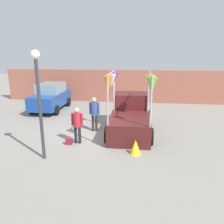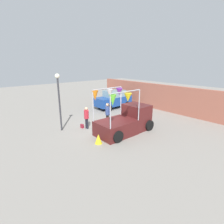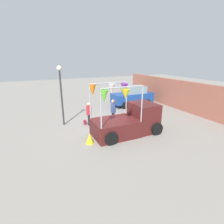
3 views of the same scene
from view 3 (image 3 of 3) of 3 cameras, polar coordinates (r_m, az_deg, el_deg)
The scene contains 9 objects.
ground_plane at distance 12.04m, azimuth -1.57°, elevation -4.67°, with size 60.00×60.00×0.00m, color gray.
vendor_truck at distance 10.79m, azimuth 5.92°, elevation -2.52°, with size 2.36×4.06×3.10m.
parked_car at distance 17.29m, azimuth 6.72°, elevation 5.28°, with size 1.88×4.00×1.88m.
person_customer at distance 11.97m, azimuth -7.58°, elevation 0.06°, with size 0.53×0.34×1.64m.
person_vendor at distance 12.11m, azimuth 0.39°, elevation 0.88°, with size 0.53×0.34×1.78m.
handbag at distance 12.51m, azimuth -8.79°, elevation -3.33°, with size 0.28×0.16×0.28m, color maroon.
street_lamp at distance 12.12m, azimuth -16.37°, elevation 7.67°, with size 0.32×0.32×4.03m.
brick_boundary_wall at distance 16.20m, azimuth 24.28°, elevation 4.34°, with size 18.00×0.36×2.60m, color #9E5947.
folded_kite_bundle_sunflower at distance 9.70m, azimuth -7.31°, elevation -8.51°, with size 0.44×0.44×0.60m, color yellow.
Camera 3 is at (10.26, -4.43, 4.49)m, focal length 28.00 mm.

